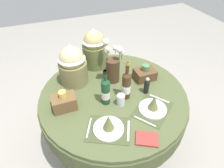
{
  "coord_description": "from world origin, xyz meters",
  "views": [
    {
      "loc": [
        -0.48,
        -1.23,
        1.99
      ],
      "look_at": [
        0.0,
        0.03,
        0.84
      ],
      "focal_mm": 30.39,
      "sensor_mm": 36.0,
      "label": 1
    }
  ],
  "objects_px": {
    "wine_bottle_right": "(106,91)",
    "woven_basket_side_left": "(64,102)",
    "tumbler_near_left": "(121,100)",
    "flower_vase": "(113,66)",
    "gift_tub_back_centre": "(94,47)",
    "dining_table": "(113,103)",
    "wine_bottle_left": "(126,85)",
    "woven_basket_side_right": "(145,74)",
    "gift_tub_back_left": "(72,63)",
    "book_on_table": "(147,139)",
    "place_setting_right": "(153,106)",
    "place_setting_left": "(109,126)",
    "pepper_mill": "(147,86)"
  },
  "relations": [
    {
      "from": "wine_bottle_right",
      "to": "woven_basket_side_left",
      "type": "distance_m",
      "value": 0.36
    },
    {
      "from": "woven_basket_side_left",
      "to": "tumbler_near_left",
      "type": "bearing_deg",
      "value": -16.05
    },
    {
      "from": "flower_vase",
      "to": "woven_basket_side_left",
      "type": "bearing_deg",
      "value": -157.51
    },
    {
      "from": "gift_tub_back_centre",
      "to": "dining_table",
      "type": "bearing_deg",
      "value": -87.73
    },
    {
      "from": "wine_bottle_left",
      "to": "flower_vase",
      "type": "bearing_deg",
      "value": 94.01
    },
    {
      "from": "wine_bottle_left",
      "to": "woven_basket_side_left",
      "type": "xyz_separation_m",
      "value": [
        -0.55,
        0.06,
        -0.07
      ]
    },
    {
      "from": "gift_tub_back_centre",
      "to": "woven_basket_side_right",
      "type": "relative_size",
      "value": 2.13
    },
    {
      "from": "gift_tub_back_left",
      "to": "woven_basket_side_right",
      "type": "height_order",
      "value": "gift_tub_back_left"
    },
    {
      "from": "book_on_table",
      "to": "woven_basket_side_left",
      "type": "relative_size",
      "value": 0.83
    },
    {
      "from": "gift_tub_back_left",
      "to": "woven_basket_side_left",
      "type": "bearing_deg",
      "value": -115.91
    },
    {
      "from": "book_on_table",
      "to": "place_setting_right",
      "type": "bearing_deg",
      "value": 80.76
    },
    {
      "from": "place_setting_left",
      "to": "pepper_mill",
      "type": "bearing_deg",
      "value": 29.99
    },
    {
      "from": "flower_vase",
      "to": "pepper_mill",
      "type": "height_order",
      "value": "flower_vase"
    },
    {
      "from": "flower_vase",
      "to": "book_on_table",
      "type": "bearing_deg",
      "value": -91.41
    },
    {
      "from": "wine_bottle_left",
      "to": "pepper_mill",
      "type": "xyz_separation_m",
      "value": [
        0.2,
        -0.01,
        -0.06
      ]
    },
    {
      "from": "place_setting_right",
      "to": "tumbler_near_left",
      "type": "distance_m",
      "value": 0.28
    },
    {
      "from": "dining_table",
      "to": "woven_basket_side_left",
      "type": "xyz_separation_m",
      "value": [
        -0.46,
        -0.03,
        0.22
      ]
    },
    {
      "from": "pepper_mill",
      "to": "gift_tub_back_left",
      "type": "bearing_deg",
      "value": 145.84
    },
    {
      "from": "dining_table",
      "to": "place_setting_right",
      "type": "bearing_deg",
      "value": -53.49
    },
    {
      "from": "gift_tub_back_left",
      "to": "gift_tub_back_centre",
      "type": "height_order",
      "value": "gift_tub_back_centre"
    },
    {
      "from": "dining_table",
      "to": "place_setting_left",
      "type": "bearing_deg",
      "value": -116.12
    },
    {
      "from": "pepper_mill",
      "to": "gift_tub_back_centre",
      "type": "height_order",
      "value": "gift_tub_back_centre"
    },
    {
      "from": "place_setting_right",
      "to": "flower_vase",
      "type": "distance_m",
      "value": 0.55
    },
    {
      "from": "pepper_mill",
      "to": "wine_bottle_right",
      "type": "bearing_deg",
      "value": 178.36
    },
    {
      "from": "place_setting_left",
      "to": "flower_vase",
      "type": "xyz_separation_m",
      "value": [
        0.25,
        0.57,
        0.13
      ]
    },
    {
      "from": "gift_tub_back_centre",
      "to": "book_on_table",
      "type": "bearing_deg",
      "value": -86.38
    },
    {
      "from": "flower_vase",
      "to": "wine_bottle_left",
      "type": "height_order",
      "value": "flower_vase"
    },
    {
      "from": "place_setting_right",
      "to": "woven_basket_side_right",
      "type": "bearing_deg",
      "value": 71.07
    },
    {
      "from": "place_setting_right",
      "to": "pepper_mill",
      "type": "bearing_deg",
      "value": 76.46
    },
    {
      "from": "flower_vase",
      "to": "gift_tub_back_centre",
      "type": "bearing_deg",
      "value": 105.25
    },
    {
      "from": "tumbler_near_left",
      "to": "wine_bottle_left",
      "type": "bearing_deg",
      "value": 41.99
    },
    {
      "from": "place_setting_left",
      "to": "woven_basket_side_left",
      "type": "relative_size",
      "value": 2.11
    },
    {
      "from": "place_setting_left",
      "to": "flower_vase",
      "type": "relative_size",
      "value": 0.99
    },
    {
      "from": "dining_table",
      "to": "wine_bottle_left",
      "type": "distance_m",
      "value": 0.31
    },
    {
      "from": "dining_table",
      "to": "book_on_table",
      "type": "relative_size",
      "value": 8.54
    },
    {
      "from": "dining_table",
      "to": "woven_basket_side_left",
      "type": "distance_m",
      "value": 0.51
    },
    {
      "from": "place_setting_right",
      "to": "book_on_table",
      "type": "bearing_deg",
      "value": -127.72
    },
    {
      "from": "gift_tub_back_left",
      "to": "place_setting_left",
      "type": "bearing_deg",
      "value": -80.37
    },
    {
      "from": "gift_tub_back_centre",
      "to": "woven_basket_side_right",
      "type": "height_order",
      "value": "gift_tub_back_centre"
    },
    {
      "from": "tumbler_near_left",
      "to": "pepper_mill",
      "type": "height_order",
      "value": "pepper_mill"
    },
    {
      "from": "gift_tub_back_left",
      "to": "woven_basket_side_left",
      "type": "xyz_separation_m",
      "value": [
        -0.16,
        -0.33,
        -0.15
      ]
    },
    {
      "from": "wine_bottle_left",
      "to": "dining_table",
      "type": "bearing_deg",
      "value": 132.87
    },
    {
      "from": "place_setting_left",
      "to": "wine_bottle_left",
      "type": "height_order",
      "value": "wine_bottle_left"
    },
    {
      "from": "dining_table",
      "to": "tumbler_near_left",
      "type": "height_order",
      "value": "tumbler_near_left"
    },
    {
      "from": "place_setting_right",
      "to": "wine_bottle_left",
      "type": "distance_m",
      "value": 0.29
    },
    {
      "from": "gift_tub_back_left",
      "to": "flower_vase",
      "type": "bearing_deg",
      "value": -16.32
    },
    {
      "from": "book_on_table",
      "to": "place_setting_left",
      "type": "bearing_deg",
      "value": 170.05
    },
    {
      "from": "place_setting_right",
      "to": "pepper_mill",
      "type": "relative_size",
      "value": 2.43
    },
    {
      "from": "wine_bottle_right",
      "to": "woven_basket_side_right",
      "type": "distance_m",
      "value": 0.53
    },
    {
      "from": "wine_bottle_right",
      "to": "gift_tub_back_left",
      "type": "height_order",
      "value": "gift_tub_back_left"
    }
  ]
}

